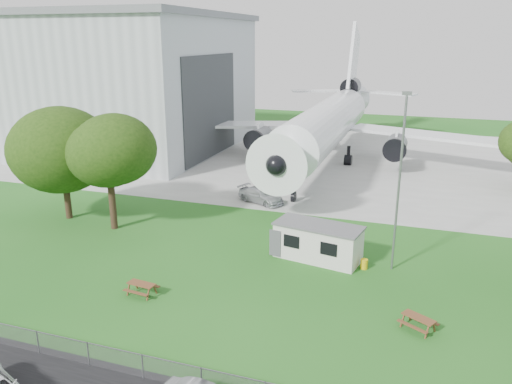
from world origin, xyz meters
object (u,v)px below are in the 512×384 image
(airliner, at_px, (329,121))
(site_cabin, at_px, (318,242))
(picnic_west, at_px, (142,294))
(picnic_east, at_px, (417,329))
(hangar, at_px, (86,80))

(airliner, distance_m, site_cabin, 30.33)
(airliner, xyz_separation_m, site_cabin, (4.99, -29.65, -3.96))
(picnic_west, height_order, picnic_east, same)
(picnic_west, relative_size, picnic_east, 1.00)
(airliner, distance_m, picnic_east, 39.20)
(hangar, xyz_separation_m, picnic_east, (48.07, -37.05, -9.41))
(site_cabin, bearing_deg, picnic_east, -45.57)
(airliner, bearing_deg, hangar, 179.78)
(hangar, bearing_deg, picnic_east, -37.63)
(picnic_west, bearing_deg, hangar, 136.29)
(hangar, relative_size, picnic_east, 23.89)
(airliner, xyz_separation_m, picnic_west, (-4.29, -38.34, -5.27))
(site_cabin, height_order, picnic_east, site_cabin)
(picnic_west, distance_m, picnic_east, 16.45)
(hangar, bearing_deg, airliner, -0.22)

